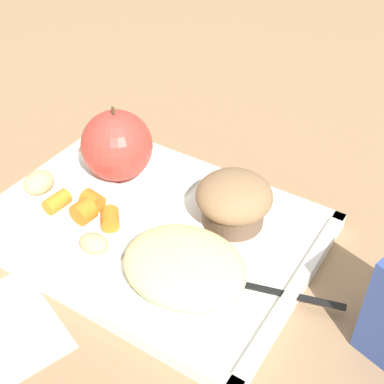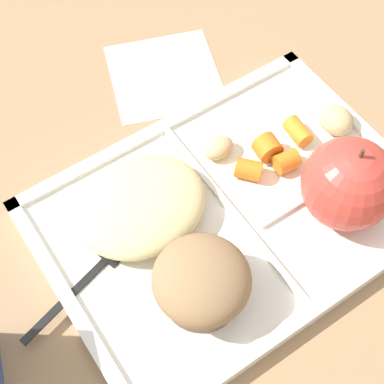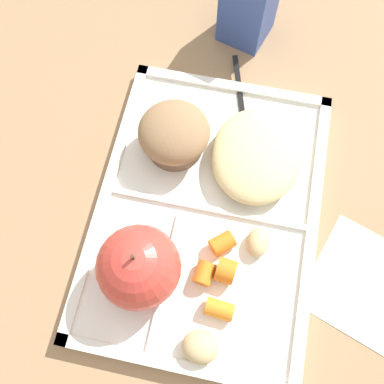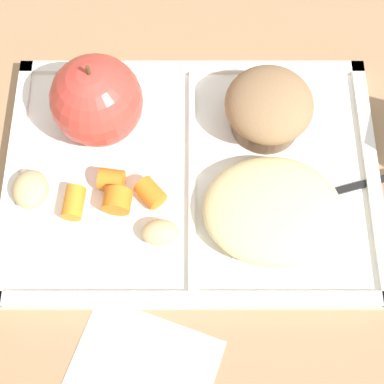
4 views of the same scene
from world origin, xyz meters
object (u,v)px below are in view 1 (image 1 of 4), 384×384
at_px(lunch_tray, 152,229).
at_px(plastic_fork, 249,286).
at_px(green_apple, 117,146).
at_px(bran_muffin, 234,200).

distance_m(lunch_tray, plastic_fork, 0.14).
bearing_deg(plastic_fork, lunch_tray, 171.43).
bearing_deg(green_apple, bran_muffin, 0.00).
bearing_deg(bran_muffin, green_apple, -180.00).
bearing_deg(bran_muffin, plastic_fork, -51.53).
height_order(green_apple, bran_muffin, green_apple).
bearing_deg(plastic_fork, bran_muffin, 128.47).
xyz_separation_m(lunch_tray, bran_muffin, (0.07, 0.06, 0.04)).
height_order(bran_muffin, plastic_fork, bran_muffin).
bearing_deg(bran_muffin, lunch_tray, -142.95).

